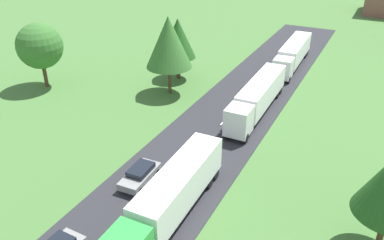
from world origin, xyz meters
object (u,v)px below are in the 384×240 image
object	(u,v)px
car_fourth	(140,175)
tree_pine	(169,42)
truck_fourth	(293,53)
tree_oak	(178,38)
truck_third	(258,96)
truck_second	(171,196)
tree_birch	(40,46)

from	to	relation	value
car_fourth	tree_pine	size ratio (longest dim) A/B	0.44
truck_fourth	tree_oak	size ratio (longest dim) A/B	1.75
tree_oak	truck_third	bearing A→B (deg)	-21.79
truck_second	truck_third	world-z (taller)	truck_second
truck_fourth	tree_birch	distance (m)	35.34
truck_third	tree_pine	bearing A→B (deg)	178.54
tree_oak	tree_pine	world-z (taller)	tree_pine
truck_fourth	truck_second	bearing A→B (deg)	-89.77
truck_fourth	car_fourth	size ratio (longest dim) A/B	3.39
truck_second	truck_fourth	bearing A→B (deg)	90.23
truck_third	truck_fourth	size ratio (longest dim) A/B	1.02
truck_third	tree_birch	world-z (taller)	tree_birch
car_fourth	tree_birch	size ratio (longest dim) A/B	0.51
tree_oak	tree_birch	distance (m)	17.72
car_fourth	tree_oak	world-z (taller)	tree_oak
truck_fourth	truck_third	bearing A→B (deg)	-89.33
truck_fourth	tree_birch	world-z (taller)	tree_birch
truck_fourth	car_fourth	world-z (taller)	truck_fourth
car_fourth	tree_oak	distance (m)	24.43
truck_third	tree_birch	distance (m)	28.16
car_fourth	tree_pine	bearing A→B (deg)	112.01
tree_birch	tree_pine	world-z (taller)	tree_pine
truck_fourth	tree_pine	bearing A→B (deg)	-124.49
truck_fourth	tree_oak	xyz separation A→B (m)	(-12.97, -11.75, 3.61)
truck_third	car_fourth	xyz separation A→B (m)	(-4.65, -17.10, -1.29)
car_fourth	tree_oak	xyz separation A→B (m)	(-8.52, 22.37, 4.87)
truck_second	truck_third	xyz separation A→B (m)	(0.06, 19.79, -0.04)
truck_second	tree_pine	world-z (taller)	tree_pine
tree_birch	tree_pine	bearing A→B (deg)	19.21
tree_oak	tree_pine	size ratio (longest dim) A/B	0.85
truck_third	truck_fourth	distance (m)	17.02
truck_second	tree_oak	world-z (taller)	tree_oak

